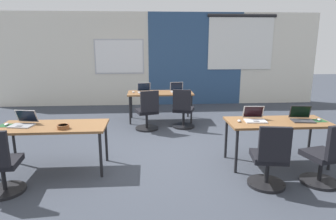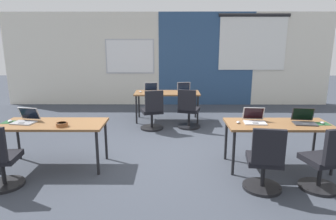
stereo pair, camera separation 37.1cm
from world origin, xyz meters
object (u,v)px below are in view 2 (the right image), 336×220
laptop_near_left_end (26,119)px  laptop_far_right (184,90)px  desk_near_left (54,127)px  desk_far_center (167,95)px  laptop_near_right_end (304,120)px  laptop_far_left (151,90)px  chair_near_right_inner (264,165)px  chair_near_right_end (325,165)px  laptop_near_right_inner (254,119)px  mouse_near_left_end (10,121)px  snack_bowl (62,124)px  mouse_far_left (140,92)px  chair_far_left (152,113)px  mouse_near_right_inner (238,122)px  mouse_near_right_end (322,123)px  desk_near_right (278,127)px  chair_far_right (188,112)px

laptop_near_left_end → laptop_far_right: 3.85m
desk_near_left → laptop_far_right: (2.18, 2.86, 0.11)m
desk_far_center → laptop_far_right: (0.43, 0.06, 0.11)m
laptop_near_right_end → laptop_far_right: laptop_far_right is taller
desk_far_center → laptop_far_left: 0.41m
desk_near_left → laptop_near_left_end: 0.46m
chair_near_right_inner → chair_near_right_end: bearing=-170.4°
laptop_near_left_end → chair_near_right_end: 4.40m
laptop_near_right_inner → mouse_near_left_end: bearing=-175.3°
laptop_far_right → snack_bowl: size_ratio=2.01×
chair_near_right_end → snack_bowl: size_ratio=5.18×
desk_far_center → laptop_near_left_end: 3.53m
mouse_far_left → chair_far_left: size_ratio=0.12×
mouse_near_left_end → chair_near_right_inner: bearing=-12.4°
laptop_near_right_inner → snack_bowl: 2.94m
chair_far_left → laptop_near_left_end: bearing=30.0°
laptop_near_right_inner → laptop_far_right: bearing=113.4°
mouse_near_right_inner → mouse_near_right_end: bearing=-1.2°
mouse_near_right_end → desk_far_center: bearing=130.5°
laptop_near_left_end → laptop_far_left: size_ratio=1.03×
laptop_near_left_end → laptop_near_right_inner: size_ratio=1.08×
desk_near_left → laptop_near_right_inner: size_ratio=4.53×
mouse_near_right_inner → chair_near_right_inner: size_ratio=0.12×
laptop_near_left_end → laptop_near_right_end: laptop_near_right_end is taller
desk_near_right → mouse_far_left: bearing=130.9°
desk_far_center → laptop_far_left: (-0.39, 0.03, 0.11)m
chair_near_right_end → desk_far_center: bearing=-73.1°
laptop_near_right_inner → chair_near_right_inner: bearing=-90.7°
mouse_far_left → laptop_near_right_end: size_ratio=0.31×
chair_near_right_end → mouse_near_right_inner: (-0.99, 0.78, 0.36)m
desk_near_right → laptop_near_left_end: size_ratio=4.19×
chair_far_right → laptop_far_left: bearing=-22.3°
desk_near_right → laptop_near_left_end: 3.95m
desk_near_left → snack_bowl: snack_bowl is taller
mouse_near_right_inner → laptop_far_right: bearing=103.8°
laptop_near_left_end → laptop_far_left: laptop_far_left is taller
chair_near_right_inner → chair_far_right: (-0.82, 2.91, 0.00)m
desk_near_right → laptop_near_right_inner: size_ratio=4.53×
laptop_near_left_end → chair_near_right_end: bearing=-0.5°
chair_near_right_inner → chair_far_right: bearing=-65.3°
laptop_far_left → mouse_near_right_inner: laptop_far_left is taller
laptop_far_left → mouse_near_right_end: size_ratio=3.52×
chair_far_right → snack_bowl: (-2.03, -2.31, 0.38)m
chair_far_left → desk_far_center: bearing=-128.5°
chair_far_left → mouse_near_right_inner: 2.49m
laptop_near_right_end → mouse_near_right_end: 0.27m
mouse_near_right_inner → snack_bowl: 2.68m
mouse_near_right_inner → snack_bowl: (-2.67, -0.19, 0.02)m
desk_near_left → mouse_far_left: bearing=68.7°
desk_near_left → mouse_near_right_end: 4.16m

